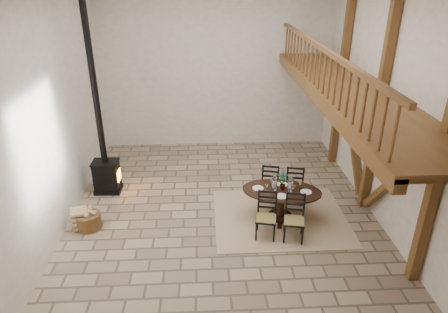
{
  "coord_description": "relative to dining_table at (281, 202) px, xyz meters",
  "views": [
    {
      "loc": [
        -0.4,
        -8.05,
        5.18
      ],
      "look_at": [
        0.05,
        0.4,
        1.2
      ],
      "focal_mm": 32.0,
      "sensor_mm": 36.0,
      "label": 1
    }
  ],
  "objects": [
    {
      "name": "wood_stove",
      "position": [
        -4.19,
        1.45,
        0.71
      ],
      "size": [
        0.67,
        0.52,
        5.0
      ],
      "rotation": [
        0.0,
        0.0,
        -0.03
      ],
      "color": "black",
      "rests_on": "ground"
    },
    {
      "name": "dining_table",
      "position": [
        0.0,
        0.0,
        0.0
      ],
      "size": [
        1.94,
        2.12,
        1.13
      ],
      "rotation": [
        0.0,
        0.0,
        -0.21
      ],
      "color": "black",
      "rests_on": "ground"
    },
    {
      "name": "log_stack",
      "position": [
        -4.46,
        -0.16,
        -0.18
      ],
      "size": [
        0.44,
        0.45,
        0.48
      ],
      "rotation": [
        0.0,
        0.0,
        0.33
      ],
      "color": "tan",
      "rests_on": "ground"
    },
    {
      "name": "room_shell",
      "position": [
        -0.11,
        0.42,
        2.6
      ],
      "size": [
        7.02,
        8.02,
        5.01
      ],
      "color": "white",
      "rests_on": "ground"
    },
    {
      "name": "rug",
      "position": [
        -0.0,
        -0.0,
        -0.41
      ],
      "size": [
        3.0,
        2.5,
        0.02
      ],
      "primitive_type": "cube",
      "color": "tan",
      "rests_on": "ground"
    },
    {
      "name": "log_basket",
      "position": [
        -4.28,
        -0.16,
        -0.23
      ],
      "size": [
        0.54,
        0.54,
        0.45
      ],
      "rotation": [
        0.0,
        0.0,
        0.39
      ],
      "color": "brown",
      "rests_on": "ground"
    },
    {
      "name": "ground",
      "position": [
        -1.3,
        0.42,
        -0.42
      ],
      "size": [
        8.0,
        8.0,
        0.0
      ],
      "primitive_type": "plane",
      "color": "tan",
      "rests_on": "ground"
    }
  ]
}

